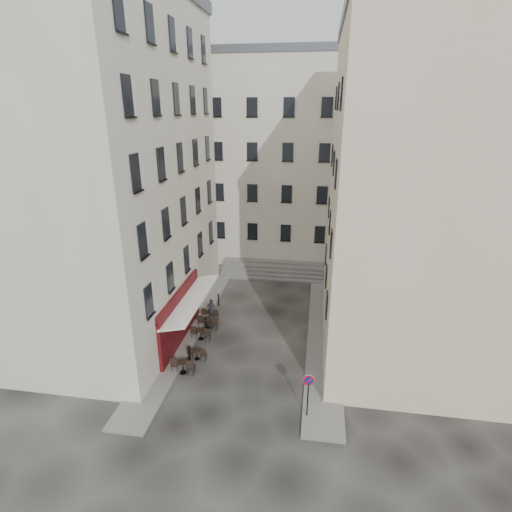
% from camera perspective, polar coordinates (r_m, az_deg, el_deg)
% --- Properties ---
extents(ground, '(90.00, 90.00, 0.00)m').
position_cam_1_polar(ground, '(24.66, -1.26, -14.01)').
color(ground, black).
rests_on(ground, ground).
extents(sidewalk_left, '(2.00, 22.00, 0.12)m').
position_cam_1_polar(sidewalk_left, '(28.92, -8.74, -8.54)').
color(sidewalk_left, slate).
rests_on(sidewalk_left, ground).
extents(sidewalk_right, '(2.00, 18.00, 0.12)m').
position_cam_1_polar(sidewalk_right, '(26.88, 9.57, -10.99)').
color(sidewalk_right, slate).
rests_on(sidewalk_right, ground).
extents(building_left, '(12.20, 16.20, 20.60)m').
position_cam_1_polar(building_left, '(27.28, -22.93, 11.20)').
color(building_left, beige).
rests_on(building_left, ground).
extents(building_right, '(12.20, 14.20, 18.60)m').
position_cam_1_polar(building_right, '(24.91, 24.91, 7.82)').
color(building_right, beige).
rests_on(building_right, ground).
extents(building_back, '(18.20, 10.20, 18.60)m').
position_cam_1_polar(building_back, '(39.57, 2.17, 13.66)').
color(building_back, beige).
rests_on(building_back, ground).
extents(cafe_storefront, '(1.74, 7.30, 3.50)m').
position_cam_1_polar(cafe_storefront, '(25.51, -10.57, -8.18)').
color(cafe_storefront, '#400909').
rests_on(cafe_storefront, ground).
extents(stone_steps, '(9.00, 3.15, 0.80)m').
position_cam_1_polar(stone_steps, '(35.48, 2.33, -2.05)').
color(stone_steps, '#605E5B').
rests_on(stone_steps, ground).
extents(bollard_near, '(0.12, 0.12, 0.98)m').
position_cam_1_polar(bollard_near, '(24.28, -9.48, -13.44)').
color(bollard_near, black).
rests_on(bollard_near, ground).
extents(bollard_mid, '(0.12, 0.12, 0.98)m').
position_cam_1_polar(bollard_mid, '(27.11, -7.18, -9.43)').
color(bollard_mid, black).
rests_on(bollard_mid, ground).
extents(bollard_far, '(0.12, 0.12, 0.98)m').
position_cam_1_polar(bollard_far, '(30.08, -5.37, -6.18)').
color(bollard_far, black).
rests_on(bollard_far, ground).
extents(no_parking_sign, '(0.55, 0.12, 2.40)m').
position_cam_1_polar(no_parking_sign, '(19.69, 7.48, -18.19)').
color(no_parking_sign, black).
rests_on(no_parking_sign, ground).
extents(bistro_table_a, '(1.37, 0.64, 0.96)m').
position_cam_1_polar(bistro_table_a, '(23.33, -10.37, -15.15)').
color(bistro_table_a, black).
rests_on(bistro_table_a, ground).
extents(bistro_table_b, '(1.16, 0.54, 0.81)m').
position_cam_1_polar(bistro_table_b, '(24.35, -8.41, -13.57)').
color(bistro_table_b, black).
rests_on(bistro_table_b, ground).
extents(bistro_table_c, '(1.28, 0.60, 0.90)m').
position_cam_1_polar(bistro_table_c, '(26.14, -7.84, -10.84)').
color(bistro_table_c, black).
rests_on(bistro_table_c, ground).
extents(bistro_table_d, '(1.36, 0.64, 0.95)m').
position_cam_1_polar(bistro_table_d, '(27.24, -6.85, -9.35)').
color(bistro_table_d, black).
rests_on(bistro_table_d, ground).
extents(bistro_table_e, '(1.19, 0.56, 0.84)m').
position_cam_1_polar(bistro_table_e, '(28.34, -6.53, -8.21)').
color(bistro_table_e, black).
rests_on(bistro_table_e, ground).
extents(pedestrian, '(0.60, 0.40, 1.62)m').
position_cam_1_polar(pedestrian, '(28.06, -6.38, -7.63)').
color(pedestrian, black).
rests_on(pedestrian, ground).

